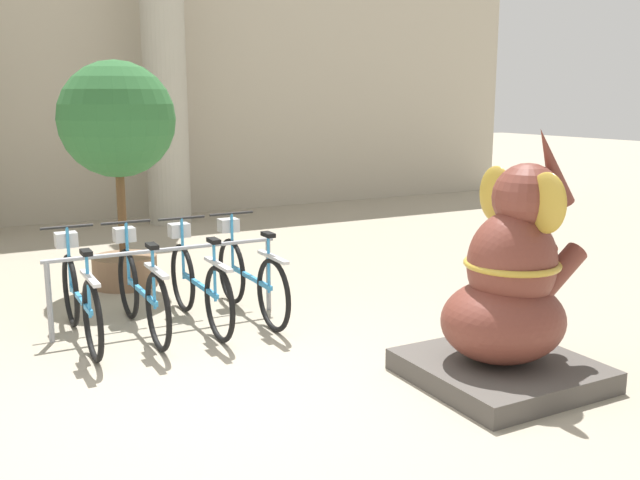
{
  "coord_description": "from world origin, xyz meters",
  "views": [
    {
      "loc": [
        -1.79,
        -4.64,
        2.19
      ],
      "look_at": [
        1.02,
        0.56,
        1.0
      ],
      "focal_mm": 40.0,
      "sensor_mm": 36.0,
      "label": 1
    }
  ],
  "objects": [
    {
      "name": "bicycle_3",
      "position": [
        0.9,
        1.86,
        0.41
      ],
      "size": [
        0.48,
        1.78,
        1.0
      ],
      "color": "black",
      "rests_on": "ground_plane"
    },
    {
      "name": "bicycle_1",
      "position": [
        -0.21,
        1.85,
        0.41
      ],
      "size": [
        0.48,
        1.78,
        1.0
      ],
      "color": "black",
      "rests_on": "ground_plane"
    },
    {
      "name": "bicycle_0",
      "position": [
        -0.76,
        1.86,
        0.41
      ],
      "size": [
        0.48,
        1.78,
        1.0
      ],
      "color": "black",
      "rests_on": "ground_plane"
    },
    {
      "name": "bicycle_2",
      "position": [
        0.35,
        1.82,
        0.41
      ],
      "size": [
        0.48,
        1.78,
        1.0
      ],
      "color": "black",
      "rests_on": "ground_plane"
    },
    {
      "name": "column_right",
      "position": [
        1.79,
        7.6,
        2.62
      ],
      "size": [
        0.92,
        0.92,
        5.16
      ],
      "color": "#ADA899",
      "rests_on": "ground_plane"
    },
    {
      "name": "building_facade",
      "position": [
        0.0,
        8.6,
        3.0
      ],
      "size": [
        20.0,
        0.2,
        6.0
      ],
      "color": "#B2A893",
      "rests_on": "ground_plane"
    },
    {
      "name": "ground_plane",
      "position": [
        0.0,
        0.0,
        0.0
      ],
      "size": [
        60.0,
        60.0,
        0.0
      ],
      "primitive_type": "plane",
      "color": "#9E937F"
    },
    {
      "name": "elephant_statue",
      "position": [
        2.01,
        -0.67,
        0.67
      ],
      "size": [
        1.3,
        1.3,
        2.0
      ],
      "color": "#4C4742",
      "rests_on": "ground_plane"
    },
    {
      "name": "potted_tree",
      "position": [
        0.05,
        3.63,
        1.8
      ],
      "size": [
        1.32,
        1.32,
        2.6
      ],
      "color": "brown",
      "rests_on": "ground_plane"
    },
    {
      "name": "bike_rack",
      "position": [
        0.07,
        1.95,
        0.56
      ],
      "size": [
        2.26,
        0.05,
        0.77
      ],
      "color": "gray",
      "rests_on": "ground_plane"
    }
  ]
}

